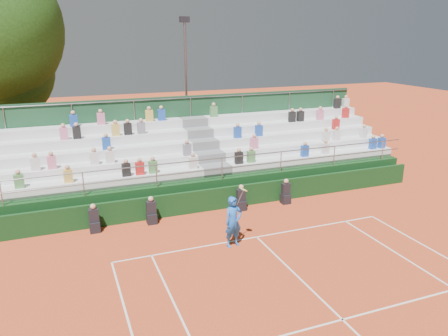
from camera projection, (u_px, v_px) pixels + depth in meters
name	position (u px, v px, depth m)	size (l,w,h in m)	color
ground	(257.00, 237.00, 16.85)	(90.00, 90.00, 0.00)	#C84721
courtside_wall	(226.00, 198.00, 19.56)	(20.00, 0.15, 1.00)	black
line_officials	(198.00, 206.00, 18.64)	(8.94, 0.40, 1.19)	black
grandstand	(203.00, 166.00, 22.28)	(20.00, 5.20, 4.40)	black
tennis_player	(233.00, 222.00, 15.89)	(0.92, 0.59, 2.22)	blue
floodlight_mast	(186.00, 77.00, 27.19)	(0.60, 0.25, 8.56)	gray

